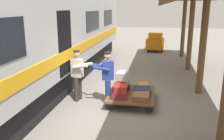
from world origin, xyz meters
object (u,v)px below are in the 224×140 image
at_px(suitcase_burgundy_valise, 119,94).
at_px(suitcase_tan_vintage, 122,82).
at_px(porter_in_overalls, 107,76).
at_px(baggage_tug, 155,42).
at_px(luggage_cart, 132,94).
at_px(suitcase_orange_carryall, 143,86).
at_px(suitcase_navy_fabric, 142,91).
at_px(suitcase_gray_aluminum, 122,75).
at_px(porter_by_door, 78,74).
at_px(suitcase_slate_roller, 124,85).
at_px(suitcase_maroon_trunk, 122,89).
at_px(suitcase_brown_leather, 141,96).
at_px(train_car, 21,39).
at_px(suitcase_red_plastic, 120,88).

bearing_deg(suitcase_burgundy_valise, suitcase_tan_vintage, -93.03).
xyz_separation_m(suitcase_burgundy_valise, porter_in_overalls, (0.43, -0.26, 0.49)).
height_order(suitcase_tan_vintage, baggage_tug, baggage_tug).
height_order(luggage_cart, suitcase_orange_carryall, suitcase_orange_carryall).
bearing_deg(luggage_cart, suitcase_navy_fabric, 180.00).
xyz_separation_m(luggage_cart, baggage_tug, (-0.65, -9.79, 0.35)).
height_order(luggage_cart, porter_in_overalls, porter_in_overalls).
xyz_separation_m(suitcase_burgundy_valise, suitcase_gray_aluminum, (-0.01, -0.49, 0.48)).
xyz_separation_m(luggage_cart, suitcase_burgundy_valise, (0.34, 0.50, 0.15)).
xyz_separation_m(suitcase_burgundy_valise, porter_by_door, (1.44, -0.37, 0.49)).
bearing_deg(suitcase_gray_aluminum, suitcase_navy_fabric, -178.96).
bearing_deg(porter_by_door, suitcase_slate_roller, -156.46).
height_order(luggage_cart, suitcase_gray_aluminum, suitcase_gray_aluminum).
bearing_deg(luggage_cart, suitcase_orange_carryall, -123.89).
bearing_deg(suitcase_navy_fabric, suitcase_tan_vintage, 0.17).
bearing_deg(suitcase_gray_aluminum, porter_by_door, 4.56).
relative_size(suitcase_maroon_trunk, suitcase_gray_aluminum, 0.85).
relative_size(suitcase_navy_fabric, suitcase_slate_roller, 1.07).
height_order(suitcase_slate_roller, suitcase_gray_aluminum, suitcase_gray_aluminum).
xyz_separation_m(suitcase_brown_leather, suitcase_gray_aluminum, (0.66, -0.49, 0.49)).
bearing_deg(luggage_cart, suitcase_burgundy_valise, 56.11).
xyz_separation_m(suitcase_orange_carryall, porter_by_door, (2.11, 0.63, 0.50)).
bearing_deg(suitcase_navy_fabric, luggage_cart, -0.00).
relative_size(suitcase_orange_carryall, porter_in_overalls, 0.28).
height_order(suitcase_navy_fabric, suitcase_tan_vintage, suitcase_tan_vintage).
xyz_separation_m(train_car, suitcase_gray_aluminum, (-3.26, -0.32, -1.15)).
height_order(suitcase_orange_carryall, suitcase_tan_vintage, suitcase_tan_vintage).
bearing_deg(train_car, suitcase_brown_leather, 177.52).
distance_m(suitcase_maroon_trunk, suitcase_tan_vintage, 0.23).
distance_m(train_car, porter_in_overalls, 3.04).
xyz_separation_m(suitcase_navy_fabric, porter_by_door, (2.11, 0.13, 0.50)).
bearing_deg(porter_in_overalls, suitcase_maroon_trunk, -150.49).
relative_size(suitcase_navy_fabric, suitcase_orange_carryall, 1.08).
distance_m(suitcase_brown_leather, baggage_tug, 10.30).
bearing_deg(suitcase_navy_fabric, baggage_tug, -91.85).
distance_m(suitcase_burgundy_valise, baggage_tug, 10.34).
bearing_deg(suitcase_tan_vintage, suitcase_brown_leather, 142.34).
relative_size(suitcase_red_plastic, suitcase_gray_aluminum, 0.97).
relative_size(suitcase_navy_fabric, porter_in_overalls, 0.30).
height_order(suitcase_burgundy_valise, baggage_tug, baggage_tug).
relative_size(suitcase_burgundy_valise, suitcase_red_plastic, 0.89).
relative_size(suitcase_orange_carryall, suitcase_red_plastic, 0.90).
relative_size(train_car, suitcase_slate_roller, 41.46).
relative_size(suitcase_maroon_trunk, suitcase_navy_fabric, 0.90).
bearing_deg(porter_in_overalls, suitcase_gray_aluminum, -152.41).
distance_m(porter_by_door, baggage_tug, 10.22).
height_order(suitcase_slate_roller, porter_by_door, porter_by_door).
xyz_separation_m(suitcase_orange_carryall, suitcase_tan_vintage, (0.64, 0.50, 0.24)).
bearing_deg(suitcase_tan_vintage, suitcase_maroon_trunk, -4.18).
distance_m(suitcase_orange_carryall, baggage_tug, 9.30).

